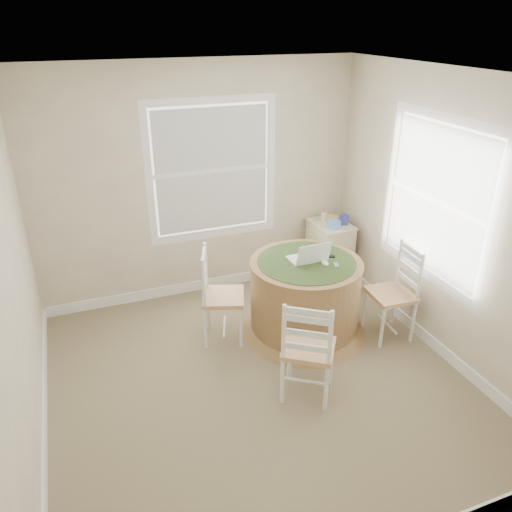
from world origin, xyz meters
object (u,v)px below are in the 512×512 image
round_table (305,294)px  laptop (308,257)px  chair_right (391,294)px  chair_near (309,348)px  chair_left (223,296)px  corner_chest (329,252)px

round_table → laptop: laptop is taller
round_table → chair_right: bearing=-7.8°
chair_near → laptop: laptop is taller
chair_left → corner_chest: chair_left is taller
corner_chest → chair_left: bearing=-157.6°
round_table → corner_chest: (0.78, 0.92, -0.06)m
laptop → corner_chest: (0.75, 0.90, -0.46)m
chair_near → chair_right: same height
corner_chest → laptop: bearing=-132.4°
laptop → chair_near: bearing=63.8°
round_table → chair_right: chair_right is taller
laptop → corner_chest: 1.26m
laptop → corner_chest: bearing=-130.8°
chair_near → chair_right: bearing=-121.5°
chair_left → laptop: bearing=-82.1°
round_table → corner_chest: size_ratio=1.75×
chair_near → chair_right: 1.27m
chair_left → chair_near: size_ratio=1.00×
chair_left → chair_right: bearing=-90.4°
laptop → chair_right: bearing=151.3°
chair_left → chair_right: 1.66m
chair_near → corner_chest: bearing=-88.3°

